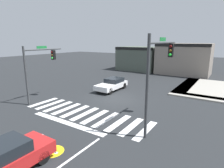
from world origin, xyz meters
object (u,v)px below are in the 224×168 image
object	(u,v)px
traffic_signal_southwest	(39,63)
car_white	(112,84)
car_red	(0,161)
traffic_signal_southeast	(159,66)

from	to	relation	value
traffic_signal_southwest	car_white	distance (m)	8.43
car_white	car_red	size ratio (longest dim) A/B	0.98
car_white	traffic_signal_southwest	bearing A→B (deg)	-26.74
traffic_signal_southwest	car_red	bearing A→B (deg)	-135.98
car_white	car_red	xyz separation A→B (m)	(3.84, -14.70, 0.01)
traffic_signal_southeast	car_red	xyz separation A→B (m)	(-3.91, -8.32, -3.46)
traffic_signal_southwest	car_white	size ratio (longest dim) A/B	1.16
traffic_signal_southwest	traffic_signal_southeast	distance (m)	11.33
traffic_signal_southeast	car_red	world-z (taller)	traffic_signal_southeast
car_white	car_red	distance (m)	15.19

